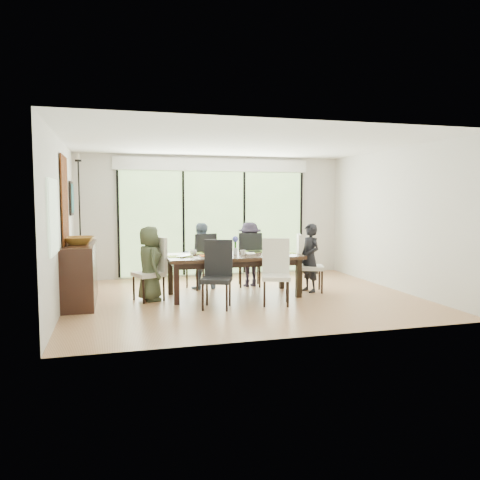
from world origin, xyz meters
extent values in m
cube|color=#955F3B|center=(0.00, 0.00, -0.01)|extent=(6.00, 5.00, 0.01)
cube|color=white|center=(0.00, 0.00, 2.71)|extent=(6.00, 5.00, 0.01)
cube|color=beige|center=(0.00, 2.51, 1.35)|extent=(6.00, 0.02, 2.70)
cube|color=beige|center=(0.00, -2.51, 1.35)|extent=(6.00, 0.02, 2.70)
cube|color=silver|center=(-3.01, 0.00, 1.35)|extent=(0.02, 5.00, 2.70)
cube|color=silver|center=(3.01, 0.00, 1.35)|extent=(0.02, 5.00, 2.70)
cube|color=#598C3F|center=(0.00, 2.47, 1.20)|extent=(4.20, 0.02, 2.30)
cube|color=white|center=(0.00, 2.46, 2.50)|extent=(4.40, 0.06, 0.28)
cube|color=black|center=(-2.10, 2.46, 1.20)|extent=(0.05, 0.04, 2.30)
cube|color=black|center=(-0.70, 2.46, 1.20)|extent=(0.05, 0.04, 2.30)
cube|color=black|center=(0.70, 2.46, 1.20)|extent=(0.05, 0.04, 2.30)
cube|color=black|center=(2.10, 2.46, 1.20)|extent=(0.05, 0.04, 2.30)
cube|color=#8CAD7F|center=(-2.97, -1.20, 1.50)|extent=(0.02, 0.90, 1.00)
cube|color=brown|center=(0.00, 3.40, -0.05)|extent=(6.00, 1.80, 0.10)
cube|color=#512F22|center=(0.00, 4.20, 0.55)|extent=(6.00, 0.08, 0.06)
sphere|color=#14380F|center=(-1.80, 5.20, 1.44)|extent=(3.20, 3.20, 3.20)
sphere|color=#14380F|center=(0.40, 5.80, 1.80)|extent=(4.00, 4.00, 4.00)
sphere|color=#14380F|center=(2.20, 5.00, 1.26)|extent=(2.80, 2.80, 2.80)
sphere|color=#14380F|center=(-0.60, 6.50, 1.62)|extent=(3.60, 3.60, 3.60)
cube|color=black|center=(-0.14, 0.18, 0.71)|extent=(2.38, 1.09, 0.06)
cube|color=black|center=(-0.14, 0.18, 0.62)|extent=(2.18, 0.89, 0.10)
cube|color=black|center=(-1.22, -0.25, 0.34)|extent=(0.09, 0.09, 0.68)
cube|color=black|center=(0.94, -0.25, 0.34)|extent=(0.09, 0.09, 0.68)
cube|color=black|center=(-1.22, 0.61, 0.34)|extent=(0.09, 0.09, 0.68)
cube|color=black|center=(0.94, 0.61, 0.34)|extent=(0.09, 0.09, 0.68)
imported|color=#3D462F|center=(-1.62, 0.18, 0.64)|extent=(0.48, 0.66, 1.28)
imported|color=black|center=(1.34, 0.18, 0.64)|extent=(0.51, 0.67, 1.28)
imported|color=#6F85A1|center=(-0.59, 1.01, 0.64)|extent=(0.60, 0.38, 1.28)
imported|color=#282233|center=(0.41, 1.01, 0.64)|extent=(0.62, 0.41, 1.28)
cube|color=#A6C747|center=(-1.09, 0.18, 0.75)|extent=(0.44, 0.32, 0.01)
cube|color=#9DC245|center=(0.81, 0.18, 0.75)|extent=(0.44, 0.32, 0.01)
cube|color=#91A83C|center=(-0.59, 0.58, 0.75)|extent=(0.44, 0.32, 0.01)
cube|color=#87C747|center=(0.41, 0.58, 0.75)|extent=(0.44, 0.32, 0.01)
cube|color=white|center=(-0.69, -0.12, 0.75)|extent=(0.44, 0.32, 0.01)
cube|color=black|center=(-0.49, 0.53, 0.76)|extent=(0.26, 0.18, 0.01)
cube|color=black|center=(0.36, 0.53, 0.75)|extent=(0.24, 0.17, 0.01)
cube|color=white|center=(0.56, 0.13, 0.75)|extent=(0.30, 0.22, 0.00)
cube|color=white|center=(-0.69, -0.12, 0.76)|extent=(0.26, 0.26, 0.02)
cube|color=#E15A1A|center=(-0.69, -0.12, 0.78)|extent=(0.20, 0.20, 0.01)
cylinder|color=silver|center=(-0.09, 0.23, 0.80)|extent=(0.08, 0.08, 0.12)
cylinder|color=#337226|center=(-0.09, 0.23, 0.92)|extent=(0.04, 0.04, 0.16)
sphere|color=#535CD1|center=(-0.09, 0.23, 1.02)|extent=(0.11, 0.11, 0.11)
imported|color=silver|center=(-0.99, 0.08, 0.76)|extent=(0.38, 0.38, 0.03)
imported|color=white|center=(-0.84, 0.33, 0.79)|extent=(0.17, 0.17, 0.10)
imported|color=white|center=(0.01, 0.08, 0.79)|extent=(0.13, 0.13, 0.09)
imported|color=white|center=(0.66, 0.28, 0.79)|extent=(0.16, 0.16, 0.10)
imported|color=white|center=(0.11, 0.23, 0.75)|extent=(0.19, 0.24, 0.02)
cube|color=black|center=(-2.76, 0.33, 0.50)|extent=(0.50, 1.76, 0.99)
imported|color=brown|center=(-2.76, 0.23, 1.06)|extent=(0.52, 0.52, 0.13)
cylinder|color=black|center=(-2.76, 0.68, 1.01)|extent=(0.11, 0.11, 0.04)
cylinder|color=black|center=(-2.76, 0.68, 1.71)|extent=(0.03, 0.03, 1.38)
cylinder|color=black|center=(-2.76, 0.68, 2.39)|extent=(0.11, 0.11, 0.03)
cylinder|color=silver|center=(-2.76, 0.68, 2.46)|extent=(0.04, 0.04, 0.11)
cube|color=maroon|center=(-2.97, 0.40, 1.70)|extent=(0.02, 1.00, 1.50)
cube|color=black|center=(-2.97, 1.70, 1.75)|extent=(0.03, 0.55, 0.65)
cube|color=#18494C|center=(-2.95, 1.70, 1.75)|extent=(0.01, 0.45, 0.55)
camera|label=1|loc=(-2.20, -7.86, 1.74)|focal=35.00mm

